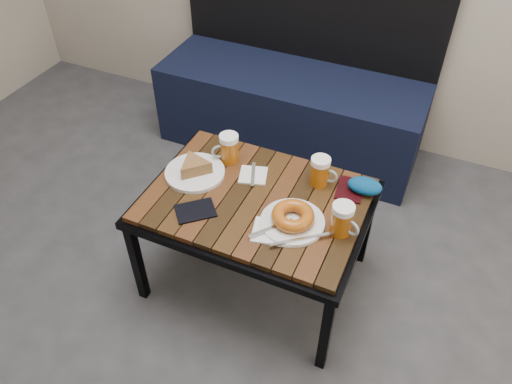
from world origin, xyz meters
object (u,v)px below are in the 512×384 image
at_px(passport_burgundy, 350,189).
at_px(cafe_table, 256,206).
at_px(passport_navy, 195,211).
at_px(bench, 292,102).
at_px(knit_pouch, 365,186).
at_px(beer_mug_left, 229,148).
at_px(plate_pie, 195,169).
at_px(beer_mug_right, 342,219).
at_px(plate_bagel, 293,219).
at_px(beer_mug_centre, 320,171).

bearing_deg(passport_burgundy, cafe_table, -155.88).
bearing_deg(passport_navy, passport_burgundy, 83.90).
height_order(bench, passport_burgundy, bench).
bearing_deg(knit_pouch, beer_mug_left, -176.01).
height_order(cafe_table, beer_mug_left, beer_mug_left).
relative_size(plate_pie, passport_navy, 1.67).
height_order(beer_mug_right, passport_navy, beer_mug_right).
bearing_deg(beer_mug_left, bench, -122.97).
distance_m(plate_bagel, passport_navy, 0.35).
bearing_deg(beer_mug_left, knit_pouch, 149.37).
bearing_deg(beer_mug_right, bench, 140.36).
relative_size(beer_mug_right, knit_pouch, 0.95).
xyz_separation_m(plate_pie, passport_burgundy, (0.58, 0.16, -0.02)).
height_order(plate_pie, passport_navy, plate_pie).
xyz_separation_m(cafe_table, beer_mug_right, (0.34, -0.04, 0.11)).
height_order(passport_navy, passport_burgundy, same).
height_order(plate_pie, passport_burgundy, plate_pie).
xyz_separation_m(beer_mug_left, passport_navy, (0.02, -0.31, -0.06)).
distance_m(beer_mug_centre, passport_burgundy, 0.13).
distance_m(beer_mug_right, plate_pie, 0.62).
bearing_deg(knit_pouch, beer_mug_centre, -172.05).
relative_size(cafe_table, beer_mug_centre, 7.03).
bearing_deg(passport_burgundy, passport_navy, -151.23).
bearing_deg(knit_pouch, cafe_table, -151.41).
bearing_deg(bench, knit_pouch, -53.21).
distance_m(beer_mug_left, beer_mug_right, 0.56).
distance_m(passport_navy, knit_pouch, 0.64).
distance_m(bench, beer_mug_right, 1.17).
bearing_deg(cafe_table, beer_mug_centre, 42.27).
relative_size(bench, beer_mug_left, 11.43).
relative_size(cafe_table, passport_navy, 5.97).
distance_m(beer_mug_centre, passport_navy, 0.49).
bearing_deg(passport_navy, beer_mug_left, 141.99).
bearing_deg(plate_pie, beer_mug_right, -6.14).
height_order(beer_mug_centre, plate_bagel, beer_mug_centre).
xyz_separation_m(plate_pie, passport_navy, (0.10, -0.18, -0.02)).
bearing_deg(cafe_table, beer_mug_right, -6.78).
xyz_separation_m(bench, passport_navy, (0.04, -1.12, 0.20)).
xyz_separation_m(passport_navy, passport_burgundy, (0.48, 0.34, -0.00)).
distance_m(beer_mug_centre, plate_bagel, 0.25).
distance_m(cafe_table, beer_mug_left, 0.27).
xyz_separation_m(beer_mug_right, passport_burgundy, (-0.03, 0.22, -0.06)).
xyz_separation_m(cafe_table, plate_pie, (-0.27, 0.03, 0.07)).
xyz_separation_m(beer_mug_left, passport_burgundy, (0.50, 0.03, -0.06)).
xyz_separation_m(plate_bagel, knit_pouch, (0.19, 0.27, 0.00)).
height_order(beer_mug_left, passport_burgundy, beer_mug_left).
bearing_deg(knit_pouch, bench, 126.79).
height_order(bench, plate_pie, bench).
height_order(plate_pie, plate_bagel, plate_pie).
distance_m(bench, passport_navy, 1.14).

